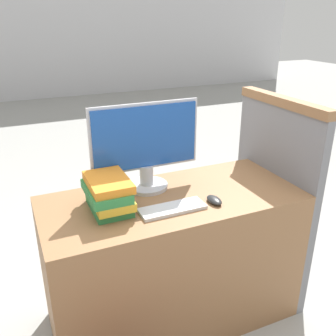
% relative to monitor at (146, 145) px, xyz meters
% --- Properties ---
extents(wall_back, '(12.00, 0.06, 2.80)m').
position_rel_monitor_xyz_m(wall_back, '(0.08, 6.34, 0.40)').
color(wall_back, silver).
rests_on(wall_back, ground_plane).
extents(desk, '(1.31, 0.59, 0.76)m').
position_rel_monitor_xyz_m(desk, '(0.08, -0.16, -0.62)').
color(desk, '#8C603D').
rests_on(desk, ground_plane).
extents(carrel_divider, '(0.07, 0.69, 1.20)m').
position_rel_monitor_xyz_m(carrel_divider, '(0.76, -0.11, -0.39)').
color(carrel_divider, slate).
rests_on(carrel_divider, ground_plane).
extents(monitor, '(0.57, 0.22, 0.45)m').
position_rel_monitor_xyz_m(monitor, '(0.00, 0.00, 0.00)').
color(monitor, '#B7B7BC').
rests_on(monitor, desk).
extents(keyboard, '(0.32, 0.11, 0.02)m').
position_rel_monitor_xyz_m(keyboard, '(0.02, -0.28, -0.23)').
color(keyboard, silver).
rests_on(keyboard, desk).
extents(mouse, '(0.06, 0.11, 0.03)m').
position_rel_monitor_xyz_m(mouse, '(0.24, -0.30, -0.22)').
color(mouse, '#262626').
rests_on(mouse, desk).
extents(book_stack, '(0.19, 0.28, 0.16)m').
position_rel_monitor_xyz_m(book_stack, '(-0.25, -0.15, -0.16)').
color(book_stack, '#2D7F42').
rests_on(book_stack, desk).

